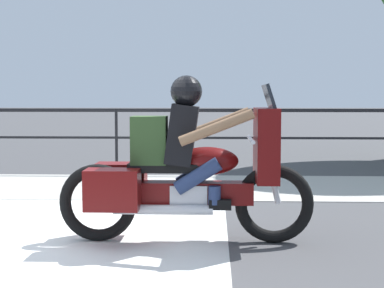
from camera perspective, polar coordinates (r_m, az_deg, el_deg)
name	(u,v)px	position (r m, az deg, el deg)	size (l,w,h in m)	color
ground_plane	(28,243)	(5.68, -15.65, -9.25)	(120.00, 120.00, 0.00)	#424244
sidewalk_band	(100,186)	(8.92, -8.93, -4.04)	(44.00, 2.40, 0.01)	#A8A59E
crosswalk_band	(17,248)	(5.51, -16.60, -9.68)	(3.75, 6.00, 0.01)	silver
fence_railing	(116,122)	(10.33, -7.36, 2.11)	(36.00, 0.05, 1.13)	black
motorcycle	(186,168)	(5.40, -0.61, -2.36)	(2.36, 0.76, 1.54)	black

